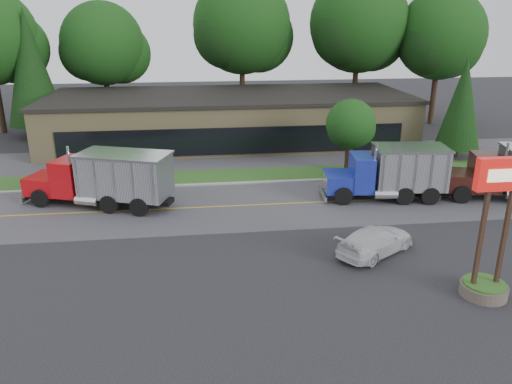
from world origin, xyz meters
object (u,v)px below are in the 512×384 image
bilo_sign (490,251)px  dump_truck_red (106,177)px  rally_car (376,240)px  dump_truck_blue (392,171)px

bilo_sign → dump_truck_red: size_ratio=0.64×
bilo_sign → rally_car: 5.51m
dump_truck_red → rally_car: size_ratio=2.05×
bilo_sign → rally_car: bearing=125.9°
dump_truck_red → dump_truck_blue: same height
rally_car → dump_truck_blue: bearing=-60.7°
rally_car → dump_truck_red: bearing=25.1°
bilo_sign → rally_car: (-3.13, 4.33, -1.36)m
dump_truck_red → dump_truck_blue: size_ratio=1.21×
dump_truck_red → rally_car: bearing=169.2°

